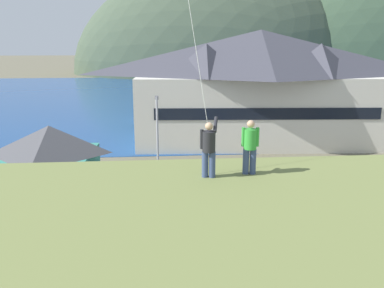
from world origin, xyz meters
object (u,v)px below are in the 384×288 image
Objects in this scene: parked_car_mid_row_center at (63,238)px; parked_car_back_row_right at (257,228)px; moored_boat_wharfside at (147,118)px; storage_shed_near_lot at (52,164)px; moored_boat_inner_slip at (146,114)px; person_kite_flyer at (209,148)px; moored_boat_outer_mooring at (197,119)px; wharf_dock at (171,119)px; parked_car_front_row_silver at (157,188)px; parked_car_corner_spot at (369,190)px; parking_light_pole at (157,134)px; parked_car_mid_row_far at (239,184)px; harbor_lodge at (259,84)px; parked_car_front_row_end at (360,235)px; person_companion at (250,145)px.

parked_car_mid_row_center is 9.82m from parked_car_back_row_right.
storage_shed_near_lot is at bearing -101.44° from moored_boat_wharfside.
person_kite_flyer reaches higher than moored_boat_inner_slip.
moored_boat_wharfside is at bearing 171.17° from moored_boat_outer_mooring.
parked_car_mid_row_center is (-6.25, -33.91, 0.71)m from wharf_dock.
parked_car_back_row_right is at bearing -49.88° from parked_car_front_row_silver.
parked_car_front_row_silver is (4.57, 6.46, 0.00)m from parked_car_mid_row_center.
parked_car_corner_spot is at bearing 43.89° from person_kite_flyer.
parked_car_mid_row_far is at bearing -31.18° from parking_light_pole.
parked_car_back_row_right is at bearing -78.27° from moored_boat_wharfside.
parked_car_front_row_silver is at bearing -91.52° from parking_light_pole.
parked_car_corner_spot is at bearing 29.27° from parked_car_back_row_right.
parked_car_mid_row_center is at bearing 134.54° from person_kite_flyer.
moored_boat_outer_mooring is at bearing 64.61° from storage_shed_near_lot.
parked_car_corner_spot is 1.03× the size of parked_car_back_row_right.
harbor_lodge is 4.16× the size of parking_light_pole.
parked_car_mid_row_far is 15.09m from person_kite_flyer.
parked_car_corner_spot is at bearing -63.09° from moored_boat_inner_slip.
moored_boat_outer_mooring is (11.79, 24.83, -2.02)m from storage_shed_near_lot.
parked_car_corner_spot is 1.00× the size of parked_car_mid_row_center.
person_kite_flyer reaches higher than parked_car_front_row_silver.
storage_shed_near_lot is at bearing 122.51° from person_kite_flyer.
harbor_lodge is 6.30× the size of parked_car_mid_row_center.
storage_shed_near_lot is 13.86m from parked_car_back_row_right.
parked_car_back_row_right is at bearing -103.66° from harbor_lodge.
parked_car_mid_row_far is (7.12, -26.12, 0.34)m from moored_boat_wharfside.
moored_boat_wharfside is at bearing 94.88° from person_kite_flyer.
moored_boat_wharfside reaches higher than wharf_dock.
moored_boat_outer_mooring reaches higher than parked_car_front_row_silver.
parked_car_front_row_end is (4.63, -7.59, 0.00)m from parked_car_mid_row_far.
parked_car_mid_row_center is 11.76m from person_companion.
person_kite_flyer is (-12.03, -11.58, 6.23)m from parked_car_corner_spot.
parked_car_front_row_silver is 8.15m from parked_car_back_row_right.
parked_car_back_row_right is (6.77, -32.59, 0.34)m from moored_boat_wharfside.
parked_car_front_row_silver is at bearing -101.25° from moored_boat_outer_mooring.
moored_boat_wharfside is 1.33× the size of parked_car_front_row_silver.
moored_boat_wharfside is 1.32× the size of parked_car_mid_row_center.
harbor_lodge is at bearing 76.34° from parked_car_back_row_right.
parked_car_corner_spot and parked_car_mid_row_center have the same top height.
moored_boat_wharfside is 39.94m from person_companion.
person_companion is at bearing -53.22° from storage_shed_near_lot.
parked_car_front_row_silver is (1.52, -26.36, 0.34)m from moored_boat_wharfside.
parked_car_front_row_silver is 0.99× the size of parked_car_front_row_end.
moored_boat_outer_mooring is 1.49× the size of parked_car_corner_spot.
moored_boat_wharfside is at bearing 101.73° from parked_car_back_row_right.
parked_car_mid_row_center is 14.82m from parked_car_front_row_end.
storage_shed_near_lot reaches higher than moored_boat_inner_slip.
moored_boat_inner_slip is 29.44m from parked_car_front_row_silver.
parked_car_back_row_right is at bearing 1.33° from parked_car_mid_row_center.
parked_car_back_row_right is at bearing -93.09° from parked_car_mid_row_far.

